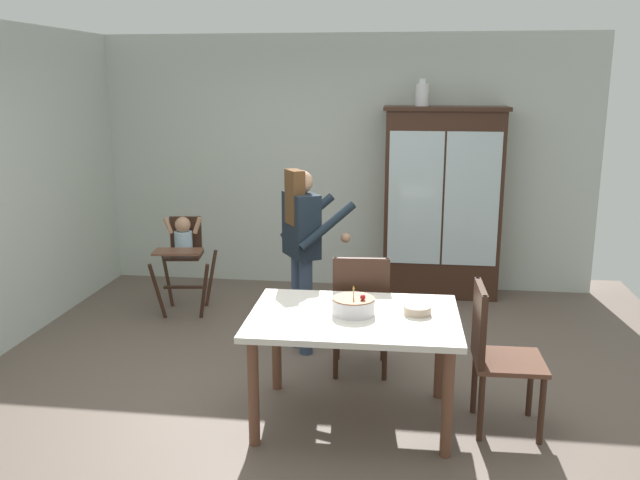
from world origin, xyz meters
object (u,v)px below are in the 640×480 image
at_px(china_cabinet, 442,202).
at_px(adult_person, 302,238).
at_px(high_chair_with_toddler, 183,247).
at_px(dining_chair_far_side, 361,306).
at_px(dining_table, 354,329).
at_px(serving_bowl, 417,310).
at_px(birthday_cake, 353,306).
at_px(ceramic_vase, 422,94).
at_px(dining_chair_right_end, 494,347).

xyz_separation_m(china_cabinet, adult_person, (-1.19, -1.70, -0.02)).
relative_size(china_cabinet, high_chair_with_toddler, 2.07).
relative_size(high_chair_with_toddler, adult_person, 0.62).
xyz_separation_m(high_chair_with_toddler, dining_chair_far_side, (1.80, -1.23, -0.10)).
height_order(high_chair_with_toddler, dining_table, high_chair_with_toddler).
bearing_deg(dining_chair_far_side, high_chair_with_toddler, -38.40).
relative_size(serving_bowl, dining_chair_far_side, 0.19).
xyz_separation_m(adult_person, serving_bowl, (0.93, -1.07, -0.20)).
bearing_deg(china_cabinet, high_chair_with_toddler, -160.07).
distance_m(adult_person, dining_chair_far_side, 0.79).
distance_m(birthday_cake, dining_chair_far_side, 0.73).
distance_m(birthday_cake, serving_bowl, 0.42).
relative_size(dining_table, serving_bowl, 7.63).
relative_size(china_cabinet, ceramic_vase, 7.28).
bearing_deg(dining_chair_far_side, serving_bowl, 118.99).
distance_m(dining_table, serving_bowl, 0.43).
distance_m(dining_table, dining_chair_far_side, 0.71).
relative_size(china_cabinet, dining_chair_far_side, 2.05).
height_order(birthday_cake, dining_chair_far_side, dining_chair_far_side).
relative_size(adult_person, dining_table, 1.11).
xyz_separation_m(adult_person, dining_chair_far_side, (0.51, -0.44, -0.41)).
xyz_separation_m(high_chair_with_toddler, serving_bowl, (2.22, -1.87, 0.11)).
xyz_separation_m(china_cabinet, birthday_cake, (-0.68, -2.82, -0.19)).
xyz_separation_m(dining_table, birthday_cake, (-0.01, 0.02, 0.15)).
bearing_deg(high_chair_with_toddler, adult_person, -39.80).
height_order(high_chair_with_toddler, dining_chair_right_end, dining_chair_right_end).
relative_size(ceramic_vase, dining_chair_right_end, 0.28).
xyz_separation_m(ceramic_vase, adult_person, (-0.95, -1.70, -1.12)).
distance_m(high_chair_with_toddler, adult_person, 1.55).
relative_size(adult_person, dining_chair_right_end, 1.59).
distance_m(high_chair_with_toddler, serving_bowl, 2.90).
distance_m(dining_chair_far_side, dining_chair_right_end, 1.14).
height_order(adult_person, dining_chair_far_side, adult_person).
distance_m(high_chair_with_toddler, birthday_cake, 2.64).
bearing_deg(high_chair_with_toddler, dining_chair_far_side, -42.43).
bearing_deg(adult_person, china_cabinet, -66.93).
xyz_separation_m(dining_table, dining_chair_far_side, (-0.01, 0.71, -0.09)).
xyz_separation_m(china_cabinet, dining_table, (-0.67, -2.84, -0.35)).
bearing_deg(dining_chair_right_end, ceramic_vase, 8.16).
bearing_deg(high_chair_with_toddler, dining_table, -55.04).
bearing_deg(dining_chair_far_side, ceramic_vase, -105.54).
relative_size(adult_person, dining_chair_far_side, 1.59).
relative_size(china_cabinet, dining_chair_right_end, 2.05).
height_order(high_chair_with_toddler, birthday_cake, high_chair_with_toddler).
bearing_deg(ceramic_vase, serving_bowl, -90.47).
bearing_deg(birthday_cake, dining_chair_right_end, -0.35).
bearing_deg(dining_table, serving_bowl, 10.02).
bearing_deg(dining_chair_right_end, china_cabinet, 3.30).
bearing_deg(ceramic_vase, dining_chair_right_end, -80.60).
bearing_deg(dining_chair_far_side, birthday_cake, 85.94).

